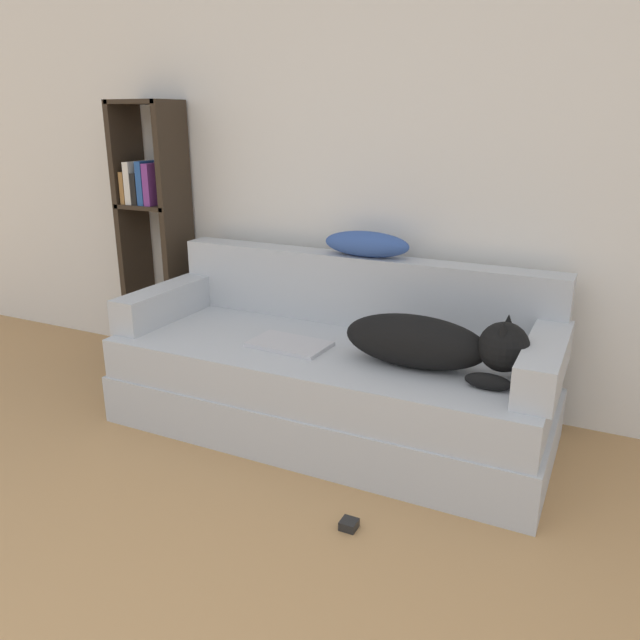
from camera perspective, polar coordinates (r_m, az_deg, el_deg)
wall_back at (r=3.14m, az=9.06°, el=16.53°), size 7.82×0.06×2.70m
couch at (r=2.95m, az=0.82°, el=-6.25°), size 2.02×0.84×0.42m
couch_backrest at (r=3.12m, az=3.61°, el=2.74°), size 1.98×0.15×0.35m
couch_arm_left at (r=3.32m, az=-13.95°, el=1.56°), size 0.15×0.65×0.17m
couch_arm_right at (r=2.60m, az=19.83°, el=-3.64°), size 0.15×0.65×0.17m
dog at (r=2.59m, az=10.41°, el=-2.07°), size 0.76×0.24×0.27m
laptop at (r=2.86m, az=-2.82°, el=-2.22°), size 0.37×0.24×0.02m
throw_pillow at (r=3.04m, az=4.28°, el=6.94°), size 0.43×0.16×0.12m
bookshelf at (r=3.78m, az=-15.03°, el=8.99°), size 0.37×0.26×1.51m
power_adapter at (r=2.38m, az=2.67°, el=-18.17°), size 0.06×0.06×0.03m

